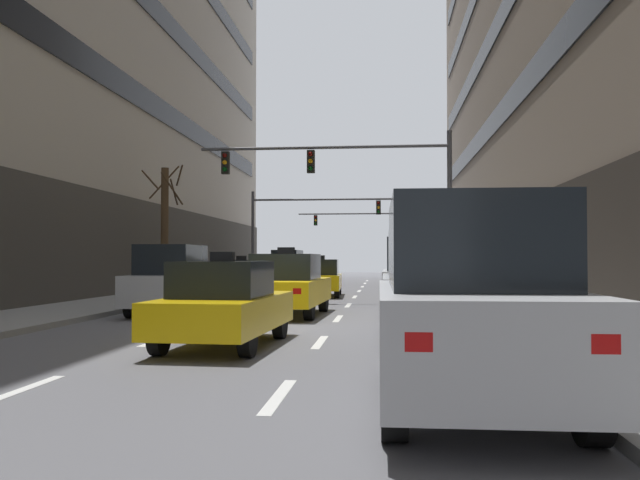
% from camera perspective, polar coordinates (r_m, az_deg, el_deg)
% --- Properties ---
extents(ground_plane, '(120.00, 120.00, 0.00)m').
position_cam_1_polar(ground_plane, '(16.06, -4.70, -7.38)').
color(ground_plane, slate).
extents(sidewalk_left, '(3.31, 80.00, 0.14)m').
position_cam_1_polar(sidewalk_left, '(18.34, -25.14, -6.29)').
color(sidewalk_left, gray).
rests_on(sidewalk_left, ground).
extents(sidewalk_right, '(3.31, 80.00, 0.14)m').
position_cam_1_polar(sidewalk_right, '(16.21, 18.61, -7.00)').
color(sidewalk_right, gray).
rests_on(sidewalk_right, ground).
extents(lane_stripe_l1_s2, '(0.16, 2.00, 0.01)m').
position_cam_1_polar(lane_stripe_l1_s2, '(9.06, -24.49, -11.74)').
color(lane_stripe_l1_s2, silver).
rests_on(lane_stripe_l1_s2, ground).
extents(lane_stripe_l1_s3, '(0.16, 2.00, 0.01)m').
position_cam_1_polar(lane_stripe_l1_s3, '(13.58, -13.75, -8.39)').
color(lane_stripe_l1_s3, silver).
rests_on(lane_stripe_l1_s3, ground).
extents(lane_stripe_l1_s4, '(0.16, 2.00, 0.01)m').
position_cam_1_polar(lane_stripe_l1_s4, '(18.35, -8.55, -6.63)').
color(lane_stripe_l1_s4, silver).
rests_on(lane_stripe_l1_s4, ground).
extents(lane_stripe_l1_s5, '(0.16, 2.00, 0.01)m').
position_cam_1_polar(lane_stripe_l1_s5, '(23.21, -5.52, -5.58)').
color(lane_stripe_l1_s5, silver).
rests_on(lane_stripe_l1_s5, ground).
extents(lane_stripe_l1_s6, '(0.16, 2.00, 0.01)m').
position_cam_1_polar(lane_stripe_l1_s6, '(28.13, -3.56, -4.88)').
color(lane_stripe_l1_s6, silver).
rests_on(lane_stripe_l1_s6, ground).
extents(lane_stripe_l1_s7, '(0.16, 2.00, 0.01)m').
position_cam_1_polar(lane_stripe_l1_s7, '(33.07, -2.18, -4.39)').
color(lane_stripe_l1_s7, silver).
rests_on(lane_stripe_l1_s7, ground).
extents(lane_stripe_l1_s8, '(0.16, 2.00, 0.01)m').
position_cam_1_polar(lane_stripe_l1_s8, '(38.02, -1.16, -4.03)').
color(lane_stripe_l1_s8, silver).
rests_on(lane_stripe_l1_s8, ground).
extents(lane_stripe_l1_s9, '(0.16, 2.00, 0.01)m').
position_cam_1_polar(lane_stripe_l1_s9, '(42.99, -0.38, -3.75)').
color(lane_stripe_l1_s9, silver).
rests_on(lane_stripe_l1_s9, ground).
extents(lane_stripe_l1_s10, '(0.16, 2.00, 0.01)m').
position_cam_1_polar(lane_stripe_l1_s10, '(47.96, 0.24, -3.52)').
color(lane_stripe_l1_s10, silver).
rests_on(lane_stripe_l1_s10, ground).
extents(lane_stripe_l2_s2, '(0.16, 2.00, 0.01)m').
position_cam_1_polar(lane_stripe_l2_s2, '(7.99, -3.57, -13.27)').
color(lane_stripe_l2_s2, silver).
rests_on(lane_stripe_l2_s2, ground).
extents(lane_stripe_l2_s3, '(0.16, 2.00, 0.01)m').
position_cam_1_polar(lane_stripe_l2_s3, '(12.89, 0.00, -8.80)').
color(lane_stripe_l2_s3, silver).
rests_on(lane_stripe_l2_s3, ground).
extents(lane_stripe_l2_s4, '(0.16, 2.00, 0.01)m').
position_cam_1_polar(lane_stripe_l2_s4, '(17.84, 1.57, -6.79)').
color(lane_stripe_l2_s4, silver).
rests_on(lane_stripe_l2_s4, ground).
extents(lane_stripe_l2_s5, '(0.16, 2.00, 0.01)m').
position_cam_1_polar(lane_stripe_l2_s5, '(22.82, 2.45, -5.65)').
color(lane_stripe_l2_s5, silver).
rests_on(lane_stripe_l2_s5, ground).
extents(lane_stripe_l2_s6, '(0.16, 2.00, 0.01)m').
position_cam_1_polar(lane_stripe_l2_s6, '(27.80, 3.01, -4.92)').
color(lane_stripe_l2_s6, silver).
rests_on(lane_stripe_l2_s6, ground).
extents(lane_stripe_l2_s7, '(0.16, 2.00, 0.01)m').
position_cam_1_polar(lane_stripe_l2_s7, '(32.79, 3.40, -4.42)').
color(lane_stripe_l2_s7, silver).
rests_on(lane_stripe_l2_s7, ground).
extents(lane_stripe_l2_s8, '(0.16, 2.00, 0.01)m').
position_cam_1_polar(lane_stripe_l2_s8, '(37.78, 3.69, -4.04)').
color(lane_stripe_l2_s8, silver).
rests_on(lane_stripe_l2_s8, ground).
extents(lane_stripe_l2_s9, '(0.16, 2.00, 0.01)m').
position_cam_1_polar(lane_stripe_l2_s9, '(42.77, 3.91, -3.75)').
color(lane_stripe_l2_s9, silver).
rests_on(lane_stripe_l2_s9, ground).
extents(lane_stripe_l2_s10, '(0.16, 2.00, 0.01)m').
position_cam_1_polar(lane_stripe_l2_s10, '(47.77, 4.08, -3.53)').
color(lane_stripe_l2_s10, silver).
rests_on(lane_stripe_l2_s10, ground).
extents(taxi_driving_0, '(1.98, 4.35, 1.78)m').
position_cam_1_polar(taxi_driving_0, '(34.20, -4.39, -2.98)').
color(taxi_driving_0, black).
rests_on(taxi_driving_0, ground).
extents(taxi_driving_1, '(2.13, 4.72, 1.93)m').
position_cam_1_polar(taxi_driving_1, '(18.78, -2.85, -3.91)').
color(taxi_driving_1, black).
rests_on(taxi_driving_1, ground).
extents(taxi_driving_2, '(1.91, 4.26, 1.75)m').
position_cam_1_polar(taxi_driving_2, '(28.12, -0.01, -3.31)').
color(taxi_driving_2, black).
rests_on(taxi_driving_2, ground).
extents(car_driving_3, '(1.83, 4.18, 2.01)m').
position_cam_1_polar(car_driving_3, '(19.63, -12.68, -3.37)').
color(car_driving_3, black).
rests_on(car_driving_3, ground).
extents(taxi_driving_4, '(1.96, 4.27, 1.74)m').
position_cam_1_polar(taxi_driving_4, '(12.30, -8.25, -5.53)').
color(taxi_driving_4, black).
rests_on(taxi_driving_4, ground).
extents(taxi_driving_5, '(1.91, 4.22, 1.73)m').
position_cam_1_polar(taxi_driving_5, '(28.30, -6.75, -3.31)').
color(taxi_driving_5, black).
rests_on(taxi_driving_5, ground).
extents(taxi_driving_6, '(2.02, 4.50, 2.32)m').
position_cam_1_polar(taxi_driving_6, '(42.22, -2.83, -2.34)').
color(taxi_driving_6, black).
rests_on(taxi_driving_6, ground).
extents(car_parked_0, '(1.98, 4.67, 2.25)m').
position_cam_1_polar(car_parked_0, '(7.43, 12.73, -5.42)').
color(car_parked_0, black).
rests_on(car_parked_0, ground).
extents(car_parked_1, '(1.92, 4.56, 2.20)m').
position_cam_1_polar(car_parked_1, '(13.22, 9.57, -3.85)').
color(car_parked_1, black).
rests_on(car_parked_1, ground).
extents(car_parked_2, '(1.96, 4.58, 2.21)m').
position_cam_1_polar(car_parked_2, '(19.10, 8.34, -3.15)').
color(car_parked_2, black).
rests_on(car_parked_2, ground).
extents(traffic_signal_0, '(9.30, 0.35, 6.12)m').
position_cam_1_polar(traffic_signal_0, '(24.35, 3.36, 5.22)').
color(traffic_signal_0, '#4C4C51').
rests_on(traffic_signal_0, sidewalk_right).
extents(traffic_signal_1, '(9.17, 0.35, 5.61)m').
position_cam_1_polar(traffic_signal_1, '(40.37, -1.67, 1.85)').
color(traffic_signal_1, '#4C4C51').
rests_on(traffic_signal_1, sidewalk_left).
extents(traffic_signal_2, '(9.43, 0.34, 5.56)m').
position_cam_1_polar(traffic_signal_2, '(53.60, 4.78, 1.03)').
color(traffic_signal_2, '#4C4C51').
rests_on(traffic_signal_2, sidewalk_right).
extents(street_tree_0, '(1.84, 1.83, 5.40)m').
position_cam_1_polar(street_tree_0, '(27.84, -13.25, 1.05)').
color(street_tree_0, '#4C3823').
rests_on(street_tree_0, sidewalk_left).
extents(street_tree_1, '(1.78, 1.99, 4.45)m').
position_cam_1_polar(street_tree_1, '(42.74, 9.97, -0.59)').
color(street_tree_1, '#4C3823').
rests_on(street_tree_1, sidewalk_right).
extents(pedestrian_0, '(0.38, 0.42, 1.66)m').
position_cam_1_polar(pedestrian_0, '(19.66, 14.37, -3.06)').
color(pedestrian_0, black).
rests_on(pedestrian_0, sidewalk_right).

